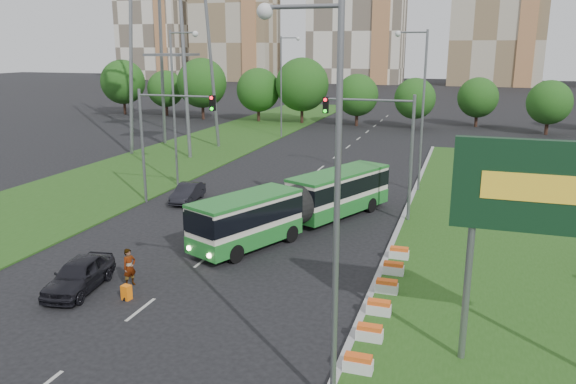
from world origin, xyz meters
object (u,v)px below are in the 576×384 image
(car_left_far, at_px, (188,193))
(pedestrian, at_px, (129,267))
(billboard, at_px, (550,198))
(traffic_mast_left, at_px, (162,129))
(shopping_trolley, at_px, (126,292))
(car_left_near, at_px, (79,275))
(articulated_bus, at_px, (296,203))
(traffic_mast_median, at_px, (386,137))

(car_left_far, height_order, pedestrian, pedestrian)
(billboard, relative_size, pedestrian, 4.45)
(traffic_mast_left, height_order, shopping_trolley, traffic_mast_left)
(car_left_near, relative_size, car_left_far, 1.11)
(traffic_mast_left, xyz_separation_m, articulated_bus, (10.42, -2.46, -3.77))
(billboard, distance_m, pedestrian, 17.97)
(car_left_near, bearing_deg, pedestrian, 22.92)
(traffic_mast_left, xyz_separation_m, pedestrian, (5.56, -12.96, -4.45))
(traffic_mast_median, relative_size, articulated_bus, 0.51)
(articulated_bus, relative_size, shopping_trolley, 23.75)
(billboard, relative_size, traffic_mast_left, 1.00)
(car_left_near, height_order, shopping_trolley, car_left_near)
(car_left_far, bearing_deg, traffic_mast_left, -146.91)
(articulated_bus, height_order, shopping_trolley, articulated_bus)
(car_left_near, distance_m, pedestrian, 2.23)
(articulated_bus, bearing_deg, pedestrian, -90.71)
(car_left_near, bearing_deg, traffic_mast_median, 44.20)
(car_left_far, distance_m, pedestrian, 14.64)
(billboard, relative_size, car_left_near, 1.83)
(traffic_mast_left, distance_m, shopping_trolley, 16.42)
(traffic_mast_median, bearing_deg, car_left_near, -127.22)
(traffic_mast_median, bearing_deg, shopping_trolley, -120.15)
(billboard, bearing_deg, car_left_far, 143.24)
(traffic_mast_median, relative_size, pedestrian, 4.45)
(pedestrian, bearing_deg, articulated_bus, -1.69)
(articulated_bus, relative_size, pedestrian, 8.74)
(traffic_mast_median, distance_m, car_left_near, 19.54)
(car_left_far, bearing_deg, pedestrian, -79.61)
(pedestrian, distance_m, shopping_trolley, 1.63)
(billboard, height_order, shopping_trolley, billboard)
(traffic_mast_left, xyz_separation_m, car_left_near, (3.67, -14.12, -4.60))
(pedestrian, bearing_deg, shopping_trolley, -129.84)
(articulated_bus, relative_size, car_left_near, 3.59)
(billboard, relative_size, car_left_far, 2.02)
(traffic_mast_median, distance_m, pedestrian, 17.51)
(traffic_mast_left, relative_size, articulated_bus, 0.51)
(traffic_mast_left, height_order, articulated_bus, traffic_mast_left)
(billboard, distance_m, traffic_mast_median, 17.68)
(articulated_bus, bearing_deg, car_left_near, -95.96)
(traffic_mast_left, height_order, pedestrian, traffic_mast_left)
(traffic_mast_median, xyz_separation_m, articulated_bus, (-4.73, -3.46, -3.77))
(traffic_mast_left, bearing_deg, car_left_near, -75.44)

